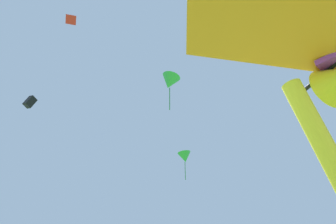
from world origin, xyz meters
TOP-DOWN VIEW (x-y plane):
  - distant_kite_green_low_left at (4.42, 14.19)m, footprint 1.55×1.51m
  - distant_kite_black_far_center at (-3.48, 20.22)m, footprint 0.92×0.72m
  - distant_kite_red_high_right at (-1.91, 16.29)m, footprint 0.97×0.95m
  - distant_kite_green_low_right at (6.14, 16.33)m, footprint 1.08×1.03m

SIDE VIEW (x-z plane):
  - distant_kite_green_low_right at x=6.14m, z-range 9.66..11.51m
  - distant_kite_green_low_left at x=4.42m, z-range 12.93..15.52m
  - distant_kite_black_far_center at x=-3.48m, z-range 14.52..15.49m
  - distant_kite_red_high_right at x=-1.91m, z-range 19.41..19.75m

